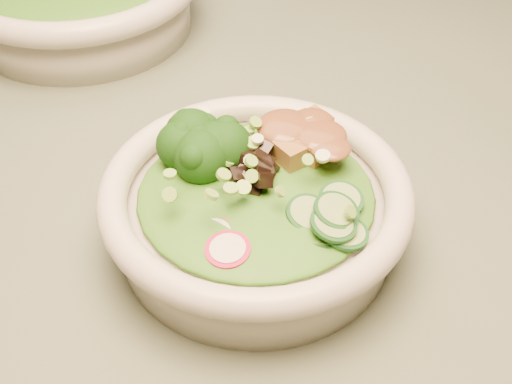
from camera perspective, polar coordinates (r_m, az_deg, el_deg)
The scene contains 10 objects.
dining_table at distance 0.68m, azimuth 11.92°, elevation -8.24°, with size 1.20×0.80×0.75m.
salad_bowl at distance 0.53m, azimuth -0.00°, elevation -1.44°, with size 0.23×0.23×0.06m.
lettuce_bed at distance 0.52m, azimuth 0.00°, elevation 0.08°, with size 0.17×0.17×0.02m, color #1C5C13.
broccoli_florets at distance 0.53m, azimuth -4.83°, elevation 3.21°, with size 0.07×0.06×0.04m, color black, non-canonical shape.
radish_slices at distance 0.48m, azimuth -3.65°, elevation -3.51°, with size 0.09×0.03×0.02m, color #B60E3B, non-canonical shape.
cucumber_slices at distance 0.49m, azimuth 5.27°, elevation -1.70°, with size 0.06×0.06×0.03m, color #8AAE60, non-canonical shape.
mushroom_heap at distance 0.52m, azimuth 0.67°, elevation 1.63°, with size 0.06×0.06×0.03m, color black, non-canonical shape.
tofu_cubes at distance 0.54m, azimuth 3.40°, elevation 3.87°, with size 0.08×0.05×0.03m, color brown, non-canonical shape.
peanut_sauce at distance 0.54m, azimuth 3.45°, elevation 4.80°, with size 0.06×0.05×0.01m, color brown.
scallion_garnish at distance 0.50m, azimuth -0.00°, elevation 1.74°, with size 0.16×0.16×0.02m, color #7CB53F, non-canonical shape.
Camera 1 is at (0.12, -0.43, 1.15)m, focal length 50.00 mm.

